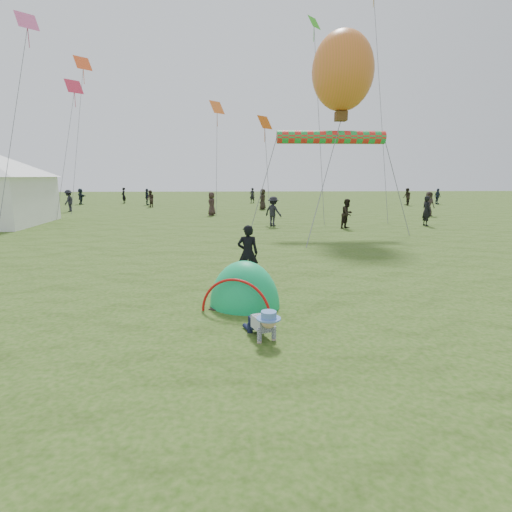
{
  "coord_description": "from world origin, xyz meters",
  "views": [
    {
      "loc": [
        -1.41,
        -6.66,
        2.84
      ],
      "look_at": [
        -0.93,
        2.51,
        1.0
      ],
      "focal_mm": 28.0,
      "sensor_mm": 36.0,
      "label": 1
    }
  ],
  "objects_px": {
    "popup_tent": "(245,306)",
    "balloon_kite": "(343,76)",
    "standing_adult": "(248,253)",
    "crawling_toddler": "(263,323)"
  },
  "relations": [
    {
      "from": "popup_tent",
      "to": "balloon_kite",
      "type": "height_order",
      "value": "balloon_kite"
    },
    {
      "from": "balloon_kite",
      "to": "standing_adult",
      "type": "bearing_deg",
      "value": -116.49
    },
    {
      "from": "popup_tent",
      "to": "balloon_kite",
      "type": "xyz_separation_m",
      "value": [
        5.16,
        12.23,
        7.68
      ]
    },
    {
      "from": "popup_tent",
      "to": "balloon_kite",
      "type": "relative_size",
      "value": 0.48
    },
    {
      "from": "crawling_toddler",
      "to": "popup_tent",
      "type": "xyz_separation_m",
      "value": [
        -0.29,
        1.84,
        -0.29
      ]
    },
    {
      "from": "crawling_toddler",
      "to": "balloon_kite",
      "type": "bearing_deg",
      "value": 49.72
    },
    {
      "from": "crawling_toddler",
      "to": "standing_adult",
      "type": "bearing_deg",
      "value": 70.91
    },
    {
      "from": "balloon_kite",
      "to": "popup_tent",
      "type": "bearing_deg",
      "value": -112.88
    },
    {
      "from": "popup_tent",
      "to": "standing_adult",
      "type": "distance_m",
      "value": 2.3
    },
    {
      "from": "standing_adult",
      "to": "balloon_kite",
      "type": "xyz_separation_m",
      "value": [
        5.02,
        10.07,
        6.91
      ]
    }
  ]
}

